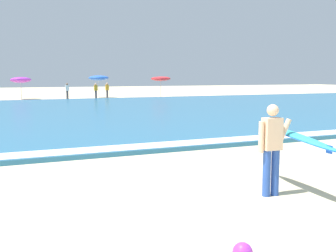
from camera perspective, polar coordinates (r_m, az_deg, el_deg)
ground_plane at (r=6.63m, az=-1.32°, el=-12.91°), size 160.00×160.00×0.00m
sea at (r=25.18m, az=-18.50°, el=1.58°), size 120.00×28.00×0.14m
surf_foam at (r=12.00m, az=-12.14°, el=-3.35°), size 120.00×0.97×0.01m
surfer_with_board at (r=8.08m, az=15.45°, el=-2.05°), size 1.02×2.46×1.73m
beach_umbrella_2 at (r=42.49m, az=-19.60°, el=6.00°), size 1.95×1.98×2.22m
beach_umbrella_3 at (r=43.07m, az=-9.52°, el=6.53°), size 2.05×2.06×2.33m
beach_umbrella_4 at (r=43.54m, az=-1.00°, el=6.52°), size 2.06×2.07×2.21m
beachgoer_near_row_left at (r=41.78m, az=-8.36°, el=4.90°), size 0.32×0.20×1.58m
beachgoer_near_row_mid at (r=40.51m, az=-13.68°, el=4.72°), size 0.32×0.20×1.58m
beachgoer_near_row_right at (r=40.70m, az=-9.89°, el=4.82°), size 0.32×0.20×1.58m
beach_ball at (r=5.32m, az=10.22°, el=-16.75°), size 0.25×0.25×0.25m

